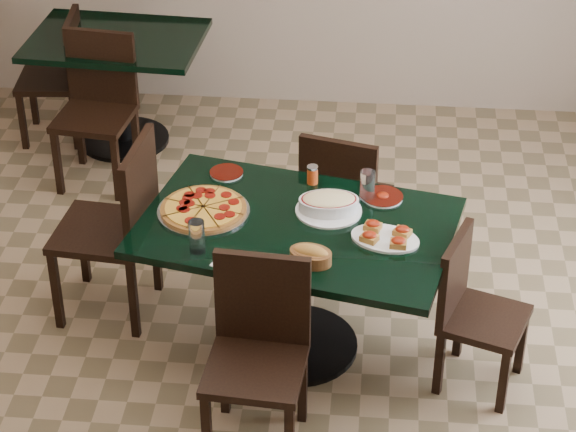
# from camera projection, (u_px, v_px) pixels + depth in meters

# --- Properties ---
(floor) EXTENTS (5.50, 5.50, 0.00)m
(floor) POSITION_uv_depth(u_px,v_px,m) (281.00, 349.00, 5.69)
(floor) COLOR #866B4D
(floor) RESTS_ON ground
(room_shell) EXTENTS (5.50, 5.50, 5.50)m
(room_shell) POSITION_uv_depth(u_px,v_px,m) (487.00, 8.00, 6.42)
(room_shell) COLOR silver
(room_shell) RESTS_ON floor
(main_table) EXTENTS (1.62, 1.22, 0.75)m
(main_table) POSITION_uv_depth(u_px,v_px,m) (296.00, 255.00, 5.40)
(main_table) COLOR black
(main_table) RESTS_ON floor
(back_table) EXTENTS (1.13, 0.85, 0.75)m
(back_table) POSITION_uv_depth(u_px,v_px,m) (118.00, 70.00, 7.21)
(back_table) COLOR black
(back_table) RESTS_ON floor
(chair_far) EXTENTS (0.51, 0.51, 0.89)m
(chair_far) POSITION_uv_depth(u_px,v_px,m) (343.00, 197.00, 5.98)
(chair_far) COLOR black
(chair_far) RESTS_ON floor
(chair_near) EXTENTS (0.46, 0.46, 0.91)m
(chair_near) POSITION_uv_depth(u_px,v_px,m) (259.00, 344.00, 4.93)
(chair_near) COLOR black
(chair_near) RESTS_ON floor
(chair_right) EXTENTS (0.48, 0.48, 0.80)m
(chair_right) POSITION_uv_depth(u_px,v_px,m) (471.00, 306.00, 5.27)
(chair_right) COLOR black
(chair_right) RESTS_ON floor
(chair_left) EXTENTS (0.51, 0.51, 1.01)m
(chair_left) POSITION_uv_depth(u_px,v_px,m) (120.00, 219.00, 5.66)
(chair_left) COLOR black
(chair_left) RESTS_ON floor
(back_chair_near) EXTENTS (0.49, 0.49, 0.94)m
(back_chair_near) POSITION_uv_depth(u_px,v_px,m) (98.00, 100.00, 6.86)
(back_chair_near) COLOR black
(back_chair_near) RESTS_ON floor
(back_chair_left) EXTENTS (0.43, 0.43, 0.86)m
(back_chair_left) POSITION_uv_depth(u_px,v_px,m) (61.00, 71.00, 7.30)
(back_chair_left) COLOR black
(back_chair_left) RESTS_ON floor
(pepperoni_pizza) EXTENTS (0.45, 0.45, 0.04)m
(pepperoni_pizza) POSITION_uv_depth(u_px,v_px,m) (203.00, 209.00, 5.38)
(pepperoni_pizza) COLOR silver
(pepperoni_pizza) RESTS_ON main_table
(lasagna_casserole) EXTENTS (0.32, 0.32, 0.09)m
(lasagna_casserole) POSITION_uv_depth(u_px,v_px,m) (329.00, 204.00, 5.36)
(lasagna_casserole) COLOR silver
(lasagna_casserole) RESTS_ON main_table
(bread_basket) EXTENTS (0.22, 0.18, 0.09)m
(bread_basket) POSITION_uv_depth(u_px,v_px,m) (311.00, 255.00, 5.02)
(bread_basket) COLOR brown
(bread_basket) RESTS_ON main_table
(bruschetta_platter) EXTENTS (0.37, 0.31, 0.05)m
(bruschetta_platter) POSITION_uv_depth(u_px,v_px,m) (385.00, 236.00, 5.17)
(bruschetta_platter) COLOR silver
(bruschetta_platter) RESTS_ON main_table
(side_plate_near) EXTENTS (0.17, 0.17, 0.02)m
(side_plate_near) POSITION_uv_depth(u_px,v_px,m) (236.00, 262.00, 5.02)
(side_plate_near) COLOR silver
(side_plate_near) RESTS_ON main_table
(side_plate_far_r) EXTENTS (0.20, 0.20, 0.03)m
(side_plate_far_r) POSITION_uv_depth(u_px,v_px,m) (383.00, 197.00, 5.48)
(side_plate_far_r) COLOR silver
(side_plate_far_r) RESTS_ON main_table
(side_plate_far_l) EXTENTS (0.17, 0.17, 0.02)m
(side_plate_far_l) POSITION_uv_depth(u_px,v_px,m) (226.00, 173.00, 5.68)
(side_plate_far_l) COLOR silver
(side_plate_far_l) RESTS_ON main_table
(napkin_setting) EXTENTS (0.18, 0.18, 0.01)m
(napkin_setting) POSITION_uv_depth(u_px,v_px,m) (231.00, 262.00, 5.04)
(napkin_setting) COLOR white
(napkin_setting) RESTS_ON main_table
(water_glass_a) EXTENTS (0.07, 0.07, 0.16)m
(water_glass_a) POSITION_uv_depth(u_px,v_px,m) (367.00, 186.00, 5.44)
(water_glass_a) COLOR silver
(water_glass_a) RESTS_ON main_table
(water_glass_b) EXTENTS (0.07, 0.07, 0.16)m
(water_glass_b) POSITION_uv_depth(u_px,v_px,m) (197.00, 236.00, 5.07)
(water_glass_b) COLOR silver
(water_glass_b) RESTS_ON main_table
(pepper_shaker) EXTENTS (0.06, 0.06, 0.10)m
(pepper_shaker) POSITION_uv_depth(u_px,v_px,m) (312.00, 174.00, 5.58)
(pepper_shaker) COLOR #D54C16
(pepper_shaker) RESTS_ON main_table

